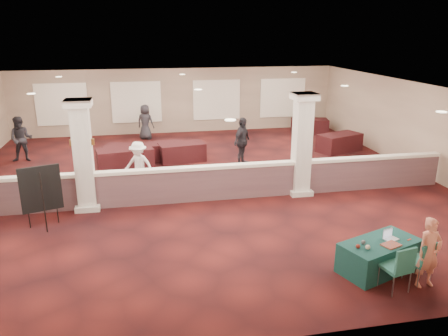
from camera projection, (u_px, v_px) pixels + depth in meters
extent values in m
plane|color=#481312|center=(200.00, 184.00, 14.82)|extent=(16.00, 16.00, 0.00)
cube|color=#866E5D|center=(177.00, 101.00, 21.83)|extent=(16.00, 0.04, 3.20)
cube|color=#866E5D|center=(269.00, 256.00, 6.86)|extent=(16.00, 0.04, 3.20)
cube|color=#866E5D|center=(418.00, 128.00, 15.80)|extent=(0.04, 16.00, 3.20)
cube|color=white|center=(198.00, 89.00, 13.86)|extent=(16.00, 16.00, 0.02)
cube|color=#573B43|center=(206.00, 185.00, 13.27)|extent=(15.60, 0.20, 1.00)
cube|color=white|center=(206.00, 167.00, 13.10)|extent=(15.60, 0.28, 0.10)
cube|color=beige|center=(83.00, 156.00, 12.30)|extent=(0.50, 0.50, 3.20)
cube|color=beige|center=(88.00, 206.00, 12.76)|extent=(0.70, 0.70, 0.16)
cube|color=beige|center=(78.00, 103.00, 11.85)|extent=(0.72, 0.72, 0.20)
cube|color=beige|center=(302.00, 145.00, 13.48)|extent=(0.50, 0.50, 3.20)
cube|color=beige|center=(299.00, 191.00, 13.94)|extent=(0.70, 0.70, 0.16)
cube|color=beige|center=(305.00, 96.00, 13.03)|extent=(0.72, 0.72, 0.20)
cylinder|color=brown|center=(72.00, 143.00, 12.13)|extent=(0.12, 0.12, 0.18)
cylinder|color=beige|center=(72.00, 143.00, 12.13)|extent=(0.09, 0.09, 0.10)
cylinder|color=brown|center=(92.00, 142.00, 12.23)|extent=(0.12, 0.12, 0.18)
cylinder|color=beige|center=(92.00, 142.00, 12.23)|extent=(0.09, 0.09, 0.10)
cube|color=#0E332D|center=(379.00, 256.00, 9.43)|extent=(1.95, 1.42, 0.67)
cube|color=#1E5852|center=(418.00, 261.00, 8.99)|extent=(0.58, 0.58, 0.06)
cube|color=#1E5852|center=(429.00, 254.00, 8.74)|extent=(0.44, 0.18, 0.44)
cylinder|color=gray|center=(418.00, 278.00, 8.82)|extent=(0.03, 0.03, 0.42)
cylinder|color=gray|center=(431.00, 273.00, 8.99)|extent=(0.03, 0.03, 0.42)
cylinder|color=gray|center=(403.00, 269.00, 9.14)|extent=(0.03, 0.03, 0.42)
cylinder|color=gray|center=(415.00, 265.00, 9.31)|extent=(0.03, 0.03, 0.42)
cube|color=#1E5852|center=(395.00, 267.00, 8.66)|extent=(0.59, 0.59, 0.07)
cube|color=#1E5852|center=(406.00, 261.00, 8.38)|extent=(0.48, 0.15, 0.48)
cylinder|color=gray|center=(393.00, 287.00, 8.48)|extent=(0.03, 0.03, 0.46)
cylinder|color=gray|center=(410.00, 282.00, 8.63)|extent=(0.03, 0.03, 0.46)
cylinder|color=gray|center=(378.00, 276.00, 8.85)|extent=(0.03, 0.03, 0.46)
cylinder|color=gray|center=(394.00, 272.00, 9.00)|extent=(0.03, 0.03, 0.46)
cube|color=black|center=(41.00, 189.00, 11.16)|extent=(0.98, 0.36, 1.21)
cylinder|color=black|center=(26.00, 199.00, 11.28)|extent=(0.04, 0.04, 1.62)
cylinder|color=black|center=(55.00, 195.00, 11.61)|extent=(0.04, 0.04, 1.62)
cylinder|color=black|center=(44.00, 203.00, 11.05)|extent=(0.04, 0.04, 1.62)
imported|color=#DC795F|center=(429.00, 253.00, 8.73)|extent=(0.56, 0.40, 1.48)
cube|color=black|center=(125.00, 159.00, 16.21)|extent=(2.15, 1.33, 0.82)
cube|color=black|center=(182.00, 152.00, 17.31)|extent=(1.89, 1.17, 0.72)
cube|color=black|center=(339.00, 143.00, 18.69)|extent=(2.08, 1.53, 0.76)
cube|color=black|center=(126.00, 153.00, 17.26)|extent=(1.82, 1.36, 0.66)
cube|color=black|center=(163.00, 151.00, 17.54)|extent=(1.82, 1.16, 0.68)
cube|color=black|center=(310.00, 126.00, 21.98)|extent=(1.92, 1.23, 0.72)
imported|color=black|center=(21.00, 139.00, 17.11)|extent=(0.86, 0.48, 1.80)
imported|color=white|center=(139.00, 165.00, 14.22)|extent=(1.10, 0.84, 1.57)
imported|color=black|center=(242.00, 141.00, 16.65)|extent=(1.11, 1.16, 1.85)
imported|color=black|center=(145.00, 122.00, 20.65)|extent=(0.93, 0.75, 1.65)
cube|color=silver|center=(391.00, 239.00, 9.42)|extent=(0.36, 0.30, 0.02)
cube|color=silver|center=(388.00, 233.00, 9.48)|extent=(0.29, 0.11, 0.20)
cube|color=silver|center=(388.00, 233.00, 9.48)|extent=(0.26, 0.10, 0.18)
cube|color=#BC3B1E|center=(391.00, 245.00, 9.16)|extent=(0.44, 0.39, 0.03)
sphere|color=beige|center=(368.00, 247.00, 8.99)|extent=(0.10, 0.10, 0.10)
sphere|color=maroon|center=(358.00, 246.00, 9.03)|extent=(0.09, 0.09, 0.09)
sphere|color=#4F4F54|center=(363.00, 242.00, 9.20)|extent=(0.10, 0.10, 0.10)
cube|color=red|center=(409.00, 240.00, 9.41)|extent=(0.11, 0.06, 0.01)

